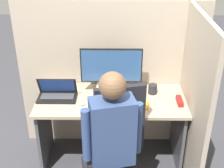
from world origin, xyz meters
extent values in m
cube|color=tan|center=(0.00, 0.67, 0.82)|extent=(1.95, 0.04, 1.63)
cube|color=tan|center=(0.75, 0.26, 0.82)|extent=(0.04, 1.27, 1.63)
cube|color=tan|center=(0.00, 0.32, 0.73)|extent=(1.45, 0.64, 0.03)
cube|color=#4C4C51|center=(-0.69, 0.32, 0.36)|extent=(0.03, 0.55, 0.72)
cube|color=#4C4C51|center=(0.69, 0.32, 0.36)|extent=(0.03, 0.55, 0.72)
cube|color=white|center=(0.00, 0.45, 0.78)|extent=(0.30, 0.23, 0.08)
cylinder|color=black|center=(0.00, 0.45, 0.83)|extent=(0.22, 0.22, 0.01)
cylinder|color=black|center=(0.00, 0.45, 0.86)|extent=(0.04, 0.04, 0.04)
cube|color=black|center=(0.00, 0.46, 1.04)|extent=(0.60, 0.02, 0.35)
cube|color=#2D5184|center=(0.00, 0.45, 1.04)|extent=(0.58, 0.00, 0.33)
cube|color=black|center=(-0.53, 0.32, 0.76)|extent=(0.38, 0.21, 0.02)
cube|color=#424242|center=(-0.53, 0.33, 0.77)|extent=(0.32, 0.11, 0.00)
cube|color=black|center=(-0.53, 0.38, 0.86)|extent=(0.38, 0.09, 0.19)
cube|color=#1E3D93|center=(-0.53, 0.37, 0.86)|extent=(0.33, 0.08, 0.17)
ellipsoid|color=silver|center=(-0.27, 0.20, 0.76)|extent=(0.06, 0.04, 0.03)
cube|color=#A31919|center=(0.65, 0.25, 0.77)|extent=(0.05, 0.17, 0.04)
cone|color=orange|center=(0.34, 0.14, 0.77)|extent=(0.04, 0.13, 0.04)
cylinder|color=green|center=(0.34, 0.21, 0.77)|extent=(0.02, 0.02, 0.02)
cube|color=black|center=(0.08, -0.09, 0.78)|extent=(0.44, 0.15, 0.66)
cube|color=#334775|center=(0.02, -0.34, 0.84)|extent=(0.38, 0.27, 0.57)
sphere|color=brown|center=(0.02, -0.34, 1.25)|extent=(0.20, 0.20, 0.20)
cylinder|color=#334775|center=(-0.18, -0.39, 0.84)|extent=(0.07, 0.07, 0.46)
cylinder|color=#334775|center=(0.22, -0.30, 0.84)|extent=(0.07, 0.07, 0.46)
cylinder|color=#232328|center=(0.41, 0.44, 0.80)|extent=(0.09, 0.09, 0.10)
camera|label=1|loc=(0.04, -2.30, 2.31)|focal=50.00mm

